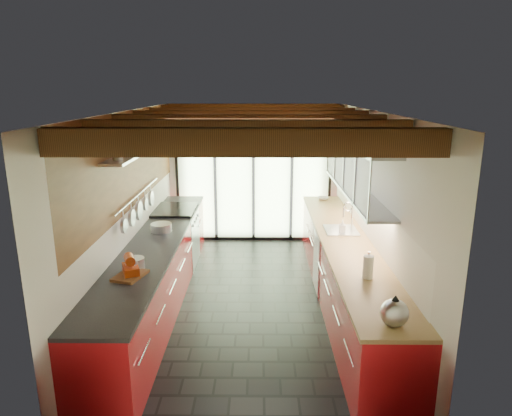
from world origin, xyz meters
name	(u,v)px	position (x,y,z in m)	size (l,w,h in m)	color
ground	(251,302)	(0.00, 0.00, 0.00)	(5.50, 5.50, 0.00)	black
room_shell	(251,186)	(0.00, 0.00, 1.65)	(5.50, 5.50, 5.50)	silver
ceiling_beams	(251,121)	(0.00, 0.38, 2.46)	(3.14, 5.06, 4.90)	#593316
glass_door	(253,155)	(0.00, 2.69, 1.66)	(2.95, 0.10, 2.90)	#C6EAAD
left_counter	(158,271)	(-1.28, 0.00, 0.46)	(0.68, 5.00, 0.92)	#B5131A
range_stove	(176,237)	(-1.28, 1.45, 0.47)	(0.66, 0.90, 0.97)	silver
right_counter	(344,272)	(1.27, 0.00, 0.46)	(0.68, 5.00, 0.92)	#B5131A
sink_assembly	(342,228)	(1.29, 0.40, 0.96)	(0.45, 0.52, 0.43)	silver
upper_cabinets_right	(357,167)	(1.43, 0.30, 1.85)	(0.34, 3.00, 3.00)	silver
left_wall_fixtures	(140,169)	(-1.47, 0.18, 1.85)	(0.28, 2.60, 0.96)	silver
stand_mixer	(131,267)	(-1.27, -1.21, 1.02)	(0.25, 0.31, 0.25)	#BA3A0E
pot_large	(135,264)	(-1.27, -1.03, 0.99)	(0.20, 0.20, 0.13)	silver
pot_small	(161,227)	(-1.27, 0.35, 0.98)	(0.29, 0.29, 0.11)	silver
cutting_board	(130,276)	(-1.27, -1.25, 0.94)	(0.26, 0.37, 0.03)	brown
kettle	(394,311)	(1.27, -2.25, 1.05)	(0.28, 0.32, 0.29)	silver
paper_towel	(368,267)	(1.27, -1.27, 1.05)	(0.14, 0.14, 0.30)	white
soap_bottle	(342,227)	(1.27, 0.27, 1.02)	(0.09, 0.09, 0.19)	silver
bowl	(323,198)	(1.27, 2.25, 0.94)	(0.19, 0.19, 0.05)	silver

